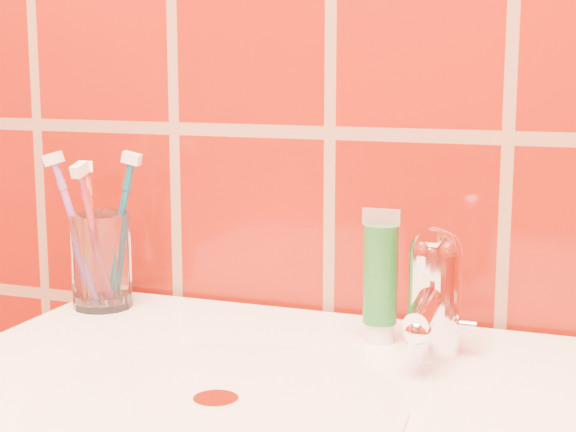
% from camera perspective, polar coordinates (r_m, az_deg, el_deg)
% --- Properties ---
extents(glass_tumbler, '(0.08, 0.08, 0.10)m').
position_cam_1_polar(glass_tumbler, '(0.98, -11.97, -2.84)').
color(glass_tumbler, white).
rests_on(glass_tumbler, pedestal_sink).
extents(toothpaste_tube, '(0.04, 0.03, 0.13)m').
position_cam_1_polar(toothpaste_tube, '(0.84, 5.99, -4.14)').
color(toothpaste_tube, white).
rests_on(toothpaste_tube, pedestal_sink).
extents(faucet, '(0.05, 0.11, 0.12)m').
position_cam_1_polar(faucet, '(0.81, 9.41, -4.55)').
color(faucet, white).
rests_on(faucet, pedestal_sink).
extents(toothbrush_0, '(0.09, 0.08, 0.18)m').
position_cam_1_polar(toothbrush_0, '(0.98, -13.49, -1.00)').
color(toothbrush_0, '#884DA6').
rests_on(toothbrush_0, glass_tumbler).
extents(toothbrush_1, '(0.07, 0.07, 0.18)m').
position_cam_1_polar(toothbrush_1, '(0.98, -10.88, -0.91)').
color(toothbrush_1, '#0C5369').
rests_on(toothbrush_1, glass_tumbler).
extents(toothbrush_2, '(0.09, 0.10, 0.17)m').
position_cam_1_polar(toothbrush_2, '(0.99, -12.62, -1.18)').
color(toothbrush_2, '#C55122').
rests_on(toothbrush_2, glass_tumbler).
extents(toothbrush_3, '(0.03, 0.12, 0.18)m').
position_cam_1_polar(toothbrush_3, '(0.95, -12.36, -1.43)').
color(toothbrush_3, '#A02234').
rests_on(toothbrush_3, glass_tumbler).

